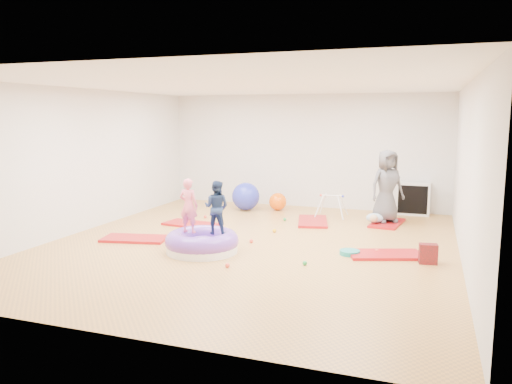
% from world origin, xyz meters
% --- Properties ---
extents(room, '(7.01, 8.01, 2.81)m').
position_xyz_m(room, '(0.00, 0.00, 1.40)').
color(room, gold).
rests_on(room, ground).
extents(gym_mat_front_left, '(1.27, 0.81, 0.05)m').
position_xyz_m(gym_mat_front_left, '(-2.12, -0.42, 0.02)').
color(gym_mat_front_left, '#AB002A').
rests_on(gym_mat_front_left, ground).
extents(gym_mat_mid_left, '(1.21, 0.72, 0.05)m').
position_xyz_m(gym_mat_mid_left, '(-1.70, 1.06, 0.02)').
color(gym_mat_mid_left, '#AB002A').
rests_on(gym_mat_mid_left, ground).
extents(gym_mat_center_back, '(0.86, 1.31, 0.05)m').
position_xyz_m(gym_mat_center_back, '(0.64, 2.17, 0.03)').
color(gym_mat_center_back, '#AB002A').
rests_on(gym_mat_center_back, ground).
extents(gym_mat_right, '(1.30, 0.94, 0.05)m').
position_xyz_m(gym_mat_right, '(2.35, 0.01, 0.02)').
color(gym_mat_right, '#AB002A').
rests_on(gym_mat_right, ground).
extents(gym_mat_rear_right, '(0.71, 1.18, 0.05)m').
position_xyz_m(gym_mat_rear_right, '(2.16, 2.52, 0.02)').
color(gym_mat_rear_right, '#AB002A').
rests_on(gym_mat_rear_right, ground).
extents(inflatable_cushion, '(1.24, 1.24, 0.39)m').
position_xyz_m(inflatable_cushion, '(-0.59, -0.75, 0.15)').
color(inflatable_cushion, white).
rests_on(inflatable_cushion, ground).
extents(child_pink, '(0.35, 0.24, 0.93)m').
position_xyz_m(child_pink, '(-0.85, -0.72, 0.82)').
color(child_pink, '#FC6C85').
rests_on(child_pink, inflatable_cushion).
extents(child_navy, '(0.44, 0.34, 0.90)m').
position_xyz_m(child_navy, '(-0.37, -0.65, 0.81)').
color(child_navy, navy).
rests_on(child_navy, inflatable_cushion).
extents(adult_caregiver, '(0.89, 0.83, 1.53)m').
position_xyz_m(adult_caregiver, '(2.13, 2.56, 0.81)').
color(adult_caregiver, '#4D4D52').
rests_on(adult_caregiver, gym_mat_rear_right).
extents(infant, '(0.35, 0.36, 0.21)m').
position_xyz_m(infant, '(1.92, 2.32, 0.15)').
color(infant, '#A0C2DB').
rests_on(infant, gym_mat_rear_right).
extents(ball_pit_balls, '(4.52, 3.62, 0.07)m').
position_xyz_m(ball_pit_balls, '(-0.17, 0.56, 0.04)').
color(ball_pit_balls, green).
rests_on(ball_pit_balls, ground).
extents(exercise_ball_blue, '(0.67, 0.67, 0.67)m').
position_xyz_m(exercise_ball_blue, '(-1.22, 3.04, 0.34)').
color(exercise_ball_blue, '#2832C1').
rests_on(exercise_ball_blue, ground).
extents(exercise_ball_orange, '(0.42, 0.42, 0.42)m').
position_xyz_m(exercise_ball_orange, '(-0.48, 3.28, 0.21)').
color(exercise_ball_orange, '#FF5F08').
rests_on(exercise_ball_orange, ground).
extents(infant_play_gym, '(0.67, 0.64, 0.51)m').
position_xyz_m(infant_play_gym, '(0.92, 2.83, 0.34)').
color(infant_play_gym, white).
rests_on(infant_play_gym, ground).
extents(cube_shelf, '(0.75, 0.37, 0.75)m').
position_xyz_m(cube_shelf, '(2.63, 3.79, 0.38)').
color(cube_shelf, white).
rests_on(cube_shelf, ground).
extents(balance_disc, '(0.33, 0.33, 0.07)m').
position_xyz_m(balance_disc, '(1.78, -0.10, 0.04)').
color(balance_disc, teal).
rests_on(balance_disc, ground).
extents(backpack, '(0.29, 0.20, 0.31)m').
position_xyz_m(backpack, '(3.00, -0.21, 0.16)').
color(backpack, '#9C0F12').
rests_on(backpack, ground).
extents(yellow_toy, '(0.20, 0.20, 0.03)m').
position_xyz_m(yellow_toy, '(-1.30, -0.53, 0.02)').
color(yellow_toy, '#FFBA03').
rests_on(yellow_toy, ground).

